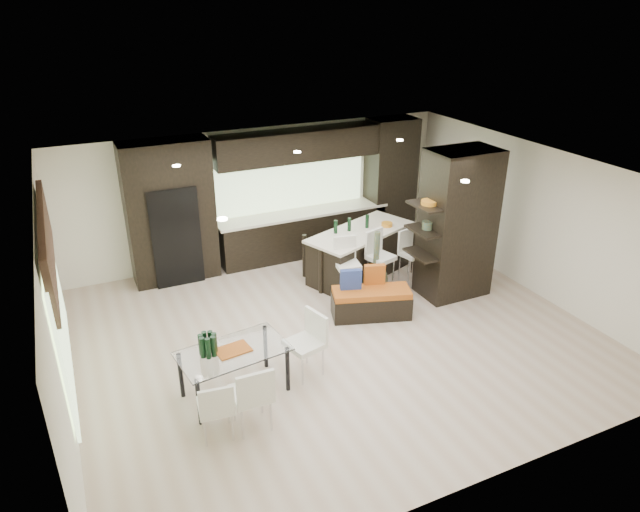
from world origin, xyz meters
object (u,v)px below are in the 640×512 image
stool_mid (380,268)px  bench (371,303)px  chair_far (216,410)px  stool_left (347,276)px  chair_end (305,348)px  chair_near (251,398)px  kitchen_island (360,253)px  stool_right (411,263)px  dining_table (235,372)px  floor_vase (376,264)px

stool_mid → bench: stool_mid is taller
stool_mid → chair_far: size_ratio=1.22×
stool_mid → stool_left: bearing=162.6°
chair_end → chair_near: bearing=110.1°
kitchen_island → stool_right: kitchen_island is taller
stool_mid → chair_end: stool_mid is taller
chair_far → stool_right: bearing=36.3°
kitchen_island → dining_table: (-3.33, -2.54, -0.11)m
stool_mid → chair_far: stool_mid is taller
chair_near → chair_end: (1.05, 0.73, 0.00)m
chair_near → chair_far: chair_near is taller
stool_mid → dining_table: stool_mid is taller
dining_table → floor_vase: bearing=20.0°
kitchen_island → stool_mid: stool_mid is taller
floor_vase → dining_table: 3.60m
stool_mid → floor_vase: 0.23m
stool_right → chair_far: 5.11m
chair_near → kitchen_island: bearing=45.6°
stool_right → floor_vase: floor_vase is taller
stool_mid → stool_right: 0.69m
stool_left → chair_end: (-1.60, -1.76, -0.03)m
chair_near → floor_vase: bearing=38.1°
chair_far → floor_vase: bearing=40.4°
dining_table → chair_far: 0.84m
dining_table → chair_end: 1.05m
kitchen_island → stool_mid: (-0.00, -0.79, 0.02)m
kitchen_island → stool_mid: bearing=-111.5°
kitchen_island → stool_left: bearing=-152.5°
kitchen_island → chair_near: (-3.33, -3.27, -0.02)m
bench → chair_far: bearing=-133.4°
bench → chair_far: chair_far is taller
stool_left → chair_far: bearing=-131.2°
dining_table → chair_end: (1.05, 0.00, 0.09)m
chair_near → stool_left: bearing=44.3°
bench → stool_mid: bearing=68.4°
chair_near → chair_end: chair_end is taller
chair_near → stool_mid: bearing=37.8°
dining_table → chair_far: size_ratio=1.86×
bench → floor_vase: size_ratio=1.06×
chair_near → stool_right: bearing=33.0°
chair_far → dining_table: bearing=64.4°
kitchen_island → chair_near: 4.67m
stool_mid → chair_near: stool_mid is taller
stool_right → bench: (-1.28, -0.74, -0.18)m
kitchen_island → stool_right: (0.68, -0.77, -0.03)m
stool_left → stool_mid: 0.68m
floor_vase → chair_far: size_ratio=1.61×
bench → chair_end: size_ratio=1.50×
stool_right → chair_far: (-4.47, -2.47, -0.04)m
dining_table → chair_near: size_ratio=1.65×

